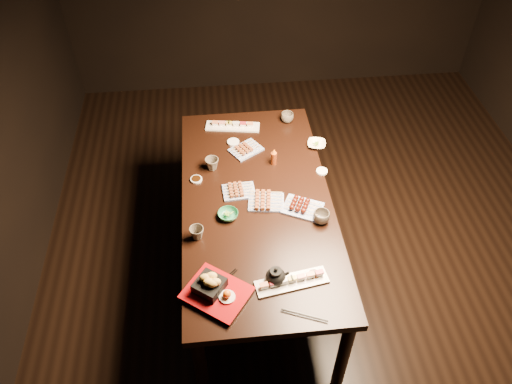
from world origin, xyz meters
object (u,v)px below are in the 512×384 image
Objects in this scene: sushi_platter_near at (292,280)px; teapot at (276,275)px; teacup_far_right at (287,117)px; edamame_bowl_cream at (317,144)px; edamame_bowl_green at (228,215)px; yakitori_plate_left at (246,148)px; teacup_far_left at (212,164)px; teacup_near_left at (197,233)px; condiment_bottle at (274,156)px; dining_table at (257,240)px; yakitori_plate_center at (239,189)px; yakitori_plate_right at (266,200)px; tempura_tray at (216,288)px; sushi_platter_far at (233,125)px; teacup_mid_right at (321,217)px.

teapot reaches higher than sushi_platter_near.
edamame_bowl_cream is at bearing -61.77° from teacup_far_right.
edamame_bowl_green is 1.31× the size of teacup_far_right.
edamame_bowl_cream is at bearing -32.95° from yakitori_plate_left.
teacup_far_left is at bearing -140.94° from teacup_far_right.
condiment_bottle is at bearing 48.66° from teacup_near_left.
yakitori_plate_center is at bearing 154.24° from dining_table.
yakitori_plate_left is 0.80m from teacup_near_left.
yakitori_plate_right is 0.47m from teacup_near_left.
yakitori_plate_right is at bearing -38.95° from yakitori_plate_center.
yakitori_plate_center is 1.65× the size of edamame_bowl_green.
yakitori_plate_left is 0.23m from condiment_bottle.
tempura_tray is (-0.09, -0.53, 0.04)m from edamame_bowl_green.
teacup_far_right is (0.39, 0.03, 0.01)m from sushi_platter_far.
sushi_platter_near is 0.73m from yakitori_plate_center.
tempura_tray is at bearing -99.80° from edamame_bowl_green.
sushi_platter_near is 1.80× the size of yakitori_plate_right.
teacup_far_left is at bearing -178.60° from condiment_bottle.
tempura_tray is 3.83× the size of teacup_near_left.
teapot is 0.92m from condiment_bottle.
teapot is (0.40, -0.34, 0.01)m from teacup_near_left.
yakitori_plate_right is 0.83m from teacup_far_right.
yakitori_plate_left reaches higher than sushi_platter_near.
sushi_platter_near is 1.95× the size of yakitori_plate_center.
dining_table is 15.19× the size of edamame_bowl_green.
edamame_bowl_cream is 0.39× the size of tempura_tray.
yakitori_plate_left is at bearing 114.16° from sushi_platter_far.
teacup_near_left reaches higher than yakitori_plate_right.
yakitori_plate_left is at bearing 74.98° from yakitori_plate_center.
teacup_far_right is at bearing 70.78° from condiment_bottle.
teacup_far_left is 0.70× the size of teapot.
edamame_bowl_cream reaches higher than dining_table.
teacup_far_right is (0.66, 1.02, -0.00)m from teacup_near_left.
yakitori_plate_center is at bearing -134.01° from yakitori_plate_left.
teacup_far_left is (-0.23, -0.16, 0.01)m from yakitori_plate_left.
teapot is (-0.32, -0.39, 0.02)m from teacup_mid_right.
tempura_tray is (-0.39, -0.03, 0.03)m from sushi_platter_near.
edamame_bowl_cream is 0.35m from condiment_bottle.
tempura_tray is at bearing -100.68° from dining_table.
edamame_bowl_cream is at bearing 31.09° from yakitori_plate_center.
teapot is at bearing -96.80° from condiment_bottle.
yakitori_plate_center reaches higher than dining_table.
teacup_far_right is (0.55, 0.45, -0.01)m from teacup_far_left.
condiment_bottle reaches higher than dining_table.
sushi_platter_far is at bearing 89.60° from sushi_platter_near.
teacup_far_left is (-0.26, 0.31, 0.42)m from dining_table.
edamame_bowl_cream is (0.40, 0.50, -0.01)m from yakitori_plate_right.
teacup_mid_right is (-0.10, -0.68, 0.02)m from edamame_bowl_cream.
tempura_tray is 2.52× the size of teapot.
dining_table is 0.61m from teacup_near_left.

